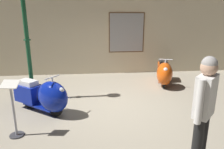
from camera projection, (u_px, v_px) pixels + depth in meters
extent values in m
plane|color=gray|center=(115.00, 107.00, 5.48)|extent=(60.00, 60.00, 0.00)
cube|color=beige|center=(105.00, 24.00, 8.25)|extent=(18.00, 0.20, 3.95)
cube|color=brown|center=(127.00, 33.00, 8.31)|extent=(1.41, 0.03, 1.55)
cube|color=#9E9E9E|center=(127.00, 33.00, 8.29)|extent=(1.33, 0.01, 1.47)
cylinder|color=black|center=(55.00, 108.00, 4.96)|extent=(0.36, 0.30, 0.39)
cylinder|color=silver|center=(55.00, 108.00, 4.96)|extent=(0.20, 0.18, 0.18)
cylinder|color=black|center=(29.00, 100.00, 5.42)|extent=(0.36, 0.30, 0.39)
cylinder|color=silver|center=(29.00, 100.00, 5.42)|extent=(0.20, 0.18, 0.18)
cube|color=navy|center=(41.00, 105.00, 5.20)|extent=(0.96, 0.84, 0.05)
ellipsoid|color=navy|center=(53.00, 97.00, 4.91)|extent=(0.97, 0.90, 0.75)
cube|color=navy|center=(29.00, 93.00, 5.34)|extent=(0.77, 0.71, 0.43)
cube|color=silver|center=(28.00, 83.00, 5.27)|extent=(0.54, 0.50, 0.12)
sphere|color=silver|center=(61.00, 91.00, 4.72)|extent=(0.15, 0.15, 0.15)
cylinder|color=silver|center=(53.00, 83.00, 4.80)|extent=(0.04, 0.04, 0.27)
cylinder|color=silver|center=(52.00, 77.00, 4.77)|extent=(0.28, 0.37, 0.03)
cube|color=silver|center=(60.00, 95.00, 5.13)|extent=(0.54, 0.40, 0.02)
cylinder|color=black|center=(164.00, 82.00, 6.88)|extent=(0.18, 0.40, 0.39)
cylinder|color=silver|center=(164.00, 82.00, 6.88)|extent=(0.14, 0.20, 0.18)
cylinder|color=black|center=(163.00, 75.00, 7.76)|extent=(0.18, 0.40, 0.39)
cylinder|color=silver|center=(163.00, 75.00, 7.76)|extent=(0.14, 0.20, 0.18)
cube|color=#C6470F|center=(163.00, 79.00, 7.32)|extent=(0.59, 0.99, 0.05)
ellipsoid|color=#C6470F|center=(165.00, 74.00, 6.85)|extent=(0.71, 0.93, 0.74)
cube|color=#C6470F|center=(163.00, 69.00, 7.66)|extent=(0.56, 0.75, 0.43)
cube|color=black|center=(164.00, 62.00, 7.59)|extent=(0.39, 0.53, 0.12)
sphere|color=silver|center=(166.00, 70.00, 6.53)|extent=(0.15, 0.15, 0.15)
cylinder|color=silver|center=(165.00, 64.00, 6.73)|extent=(0.04, 0.04, 0.27)
cylinder|color=silver|center=(166.00, 59.00, 6.69)|extent=(0.42, 0.15, 0.03)
cylinder|color=#144728|center=(33.00, 96.00, 5.99)|extent=(0.28, 0.28, 0.18)
cylinder|color=#144728|center=(28.00, 45.00, 5.60)|extent=(0.11, 0.11, 2.73)
torus|color=#144728|center=(27.00, 40.00, 5.56)|extent=(0.19, 0.19, 0.04)
cylinder|color=black|center=(203.00, 133.00, 3.30)|extent=(0.15, 0.15, 0.88)
cylinder|color=black|center=(198.00, 140.00, 3.13)|extent=(0.15, 0.15, 0.88)
cube|color=silver|center=(205.00, 96.00, 3.04)|extent=(0.44, 0.44, 0.62)
cylinder|color=silver|center=(210.00, 92.00, 3.23)|extent=(0.10, 0.10, 0.64)
cylinder|color=silver|center=(200.00, 102.00, 2.85)|extent=(0.10, 0.10, 0.64)
sphere|color=tan|center=(209.00, 68.00, 2.92)|extent=(0.24, 0.24, 0.24)
sphere|color=gray|center=(209.00, 64.00, 2.91)|extent=(0.22, 0.22, 0.22)
cylinder|color=#333338|center=(17.00, 135.00, 4.19)|extent=(0.28, 0.28, 0.02)
cylinder|color=#A5A5AD|center=(14.00, 111.00, 4.05)|extent=(0.04, 0.04, 1.03)
cube|color=silver|center=(10.00, 84.00, 3.90)|extent=(0.35, 0.26, 0.12)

